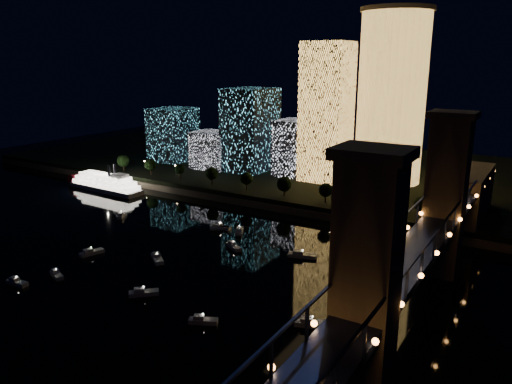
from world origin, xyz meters
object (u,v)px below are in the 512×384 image
(riverboat, at_px, (103,183))
(tower_rectangular, at_px, (326,113))
(truss_bridge, at_px, (399,279))
(tower_cylindrical, at_px, (392,97))

(riverboat, bearing_deg, tower_rectangular, 32.69)
(truss_bridge, bearing_deg, riverboat, 159.54)
(tower_cylindrical, relative_size, tower_rectangular, 1.22)
(tower_rectangular, xyz_separation_m, riverboat, (-94.53, -60.66, -35.10))
(tower_rectangular, bearing_deg, tower_cylindrical, 25.74)
(riverboat, bearing_deg, truss_bridge, -20.46)
(tower_cylindrical, height_order, riverboat, tower_cylindrical)
(tower_rectangular, relative_size, truss_bridge, 0.25)
(truss_bridge, height_order, riverboat, truss_bridge)
(tower_cylindrical, bearing_deg, riverboat, -148.81)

